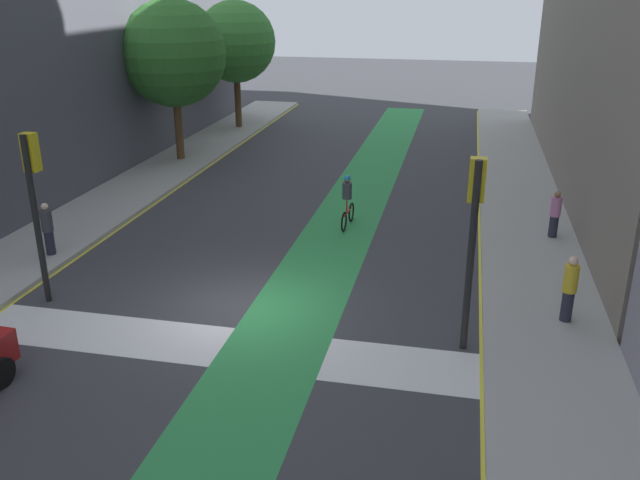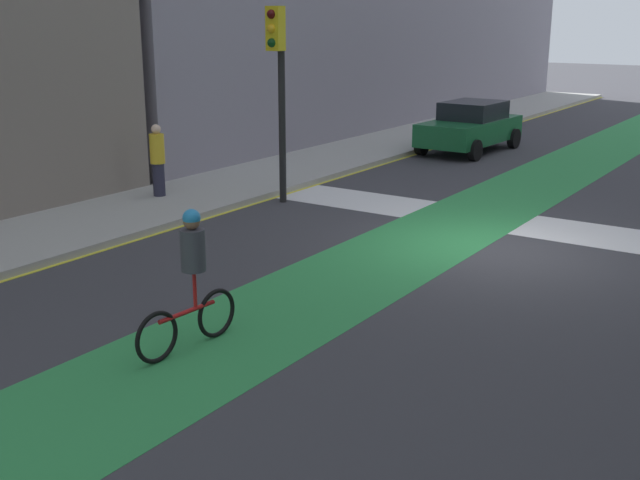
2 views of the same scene
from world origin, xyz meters
TOP-DOWN VIEW (x-y plane):
  - ground_plane at (0.00, 0.00)m, footprint 120.00×120.00m
  - bike_lane_paint at (1.35, 0.00)m, footprint 2.40×60.00m
  - crosswalk_band at (0.00, -2.00)m, footprint 12.00×1.80m
  - sidewalk_right at (7.50, 0.00)m, footprint 3.00×60.00m
  - curb_stripe_right at (6.00, 0.00)m, footprint 0.16×60.00m
  - traffic_signal_near_right at (5.55, -0.77)m, footprint 0.35×0.52m
  - car_green_right_near at (4.83, -9.96)m, footprint 2.15×4.26m
  - cyclist_in_lane at (1.54, 6.54)m, footprint 0.32×1.73m
  - pedestrian_sidewalk_right_b at (7.95, 0.72)m, footprint 0.34×0.34m

SIDE VIEW (x-z plane):
  - ground_plane at x=0.00m, z-range 0.00..0.00m
  - crosswalk_band at x=0.00m, z-range 0.00..0.01m
  - bike_lane_paint at x=1.35m, z-range 0.00..0.01m
  - curb_stripe_right at x=6.00m, z-range 0.00..0.01m
  - sidewalk_right at x=7.50m, z-range 0.00..0.15m
  - car_green_right_near at x=4.83m, z-range 0.02..1.59m
  - cyclist_in_lane at x=1.54m, z-range 0.04..1.90m
  - pedestrian_sidewalk_right_b at x=7.95m, z-range 0.16..1.83m
  - traffic_signal_near_right at x=5.55m, z-range 0.88..5.28m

